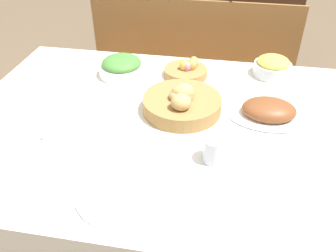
% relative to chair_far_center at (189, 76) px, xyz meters
% --- Properties ---
extents(ground_plane, '(12.00, 12.00, 0.00)m').
position_rel_chair_far_center_xyz_m(ground_plane, '(0.03, -0.87, -0.48)').
color(ground_plane, brown).
extents(dining_table, '(1.51, 1.06, 0.77)m').
position_rel_chair_far_center_xyz_m(dining_table, '(0.03, -0.87, -0.10)').
color(dining_table, white).
rests_on(dining_table, ground).
extents(chair_far_center, '(0.42, 0.42, 0.90)m').
position_rel_chair_far_center_xyz_m(chair_far_center, '(0.00, 0.00, 0.00)').
color(chair_far_center, olive).
rests_on(chair_far_center, ground).
extents(chair_far_left, '(0.42, 0.42, 0.90)m').
position_rel_chair_far_center_xyz_m(chair_far_left, '(-0.40, -0.00, 0.00)').
color(chair_far_left, olive).
rests_on(chair_far_left, ground).
extents(chair_far_right, '(0.42, 0.42, 0.90)m').
position_rel_chair_far_center_xyz_m(chair_far_right, '(0.41, 0.00, 0.00)').
color(chair_far_right, olive).
rests_on(chair_far_right, ground).
extents(sideboard, '(1.39, 0.44, 0.92)m').
position_rel_chair_far_center_xyz_m(sideboard, '(0.02, 0.94, -0.02)').
color(sideboard, '#4C2D19').
rests_on(sideboard, ground).
extents(bread_basket, '(0.29, 0.29, 0.11)m').
position_rel_chair_far_center_xyz_m(bread_basket, '(0.07, -0.79, 0.32)').
color(bread_basket, '#9E7542').
rests_on(bread_basket, dining_table).
extents(egg_basket, '(0.19, 0.19, 0.08)m').
position_rel_chair_far_center_xyz_m(egg_basket, '(0.05, -0.51, 0.31)').
color(egg_basket, '#9E7542').
rests_on(egg_basket, dining_table).
extents(ham_platter, '(0.30, 0.21, 0.07)m').
position_rel_chair_far_center_xyz_m(ham_platter, '(0.38, -0.77, 0.30)').
color(ham_platter, white).
rests_on(ham_platter, dining_table).
extents(pineapple_bowl, '(0.16, 0.16, 0.09)m').
position_rel_chair_far_center_xyz_m(pineapple_bowl, '(0.41, -0.44, 0.32)').
color(pineapple_bowl, silver).
rests_on(pineapple_bowl, dining_table).
extents(green_salad_bowl, '(0.20, 0.20, 0.09)m').
position_rel_chair_far_center_xyz_m(green_salad_bowl, '(-0.23, -0.55, 0.32)').
color(green_salad_bowl, white).
rests_on(green_salad_bowl, dining_table).
extents(dinner_plate, '(0.26, 0.26, 0.01)m').
position_rel_chair_far_center_xyz_m(dinner_plate, '(-0.04, -1.23, 0.29)').
color(dinner_plate, white).
rests_on(dinner_plate, dining_table).
extents(fork, '(0.02, 0.18, 0.00)m').
position_rel_chair_far_center_xyz_m(fork, '(-0.19, -1.23, 0.28)').
color(fork, silver).
rests_on(fork, dining_table).
extents(knife, '(0.02, 0.18, 0.00)m').
position_rel_chair_far_center_xyz_m(knife, '(0.12, -1.23, 0.28)').
color(knife, silver).
rests_on(knife, dining_table).
extents(spoon, '(0.02, 0.18, 0.00)m').
position_rel_chair_far_center_xyz_m(spoon, '(0.15, -1.23, 0.28)').
color(spoon, silver).
rests_on(spoon, dining_table).
extents(drinking_cup, '(0.07, 0.07, 0.08)m').
position_rel_chair_far_center_xyz_m(drinking_cup, '(0.20, -1.04, 0.32)').
color(drinking_cup, silver).
rests_on(drinking_cup, dining_table).
extents(butter_dish, '(0.12, 0.07, 0.03)m').
position_rel_chair_far_center_xyz_m(butter_dish, '(-0.30, -1.01, 0.30)').
color(butter_dish, white).
rests_on(butter_dish, dining_table).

